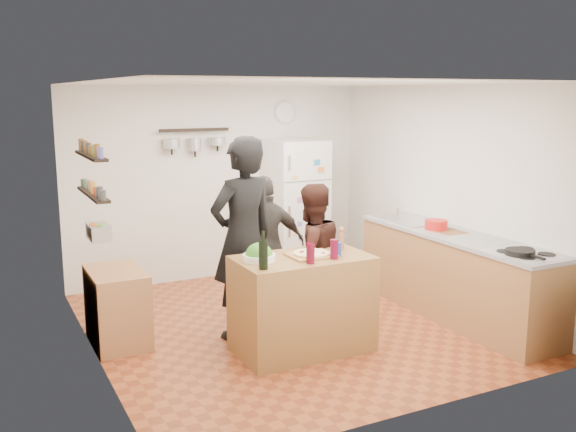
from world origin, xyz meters
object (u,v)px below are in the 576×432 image
counter_run (455,276)px  wall_clock (285,112)px  person_center (311,258)px  person_back (266,245)px  fridge (296,208)px  red_bowl (436,225)px  person_left (243,238)px  salt_canister (337,249)px  salad_bowl (259,258)px  skillet (520,252)px  prep_island (302,304)px  wine_bottle (263,255)px  side_table (117,307)px  pepper_mill (341,241)px

counter_run → wall_clock: bearing=105.9°
person_center → counter_run: (1.60, -0.34, -0.31)m
person_back → fridge: bearing=-122.7°
red_bowl → fridge: 2.14m
person_left → salt_canister: bearing=119.8°
salad_bowl → person_center: size_ratio=0.20×
skillet → red_bowl: size_ratio=1.09×
prep_island → wine_bottle: wine_bottle is taller
person_left → counter_run: bearing=154.5°
prep_island → wall_clock: 3.41m
salad_bowl → counter_run: 2.39m
skillet → person_center: bearing=138.8°
fridge → wall_clock: bearing=90.0°
person_center → person_back: (-0.18, 0.70, 0.00)m
person_left → wall_clock: wall_clock is taller
person_back → side_table: (-1.66, -0.15, -0.40)m
skillet → wall_clock: 3.85m
prep_island → skillet: (1.82, -0.89, 0.49)m
wine_bottle → pepper_mill: 0.99m
fridge → person_center: bearing=-113.4°
salt_canister → person_back: person_back is taller
prep_island → pepper_mill: bearing=6.3°
person_center → side_table: person_center is taller
salt_canister → person_left: size_ratio=0.06×
pepper_mill → red_bowl: bearing=12.6°
counter_run → side_table: 3.55m
person_back → side_table: size_ratio=1.91×
person_left → red_bowl: (2.22, -0.21, -0.03)m
wine_bottle → skillet: 2.42m
skillet → side_table: bearing=150.9°
fridge → wall_clock: 1.29m
salad_bowl → salt_canister: bearing=-13.3°
wine_bottle → salt_canister: bearing=7.1°
salt_canister → person_left: bearing=133.2°
side_table → wall_clock: bearing=33.0°
skillet → red_bowl: red_bowl is taller
wine_bottle → wall_clock: size_ratio=0.82×
pepper_mill → counter_run: bearing=1.4°
fridge → salad_bowl: bearing=-124.2°
red_bowl → side_table: bearing=169.9°
pepper_mill → wall_clock: wall_clock is taller
prep_island → salt_canister: bearing=-21.8°
pepper_mill → wall_clock: (0.72, 2.67, 1.15)m
salad_bowl → person_back: bearing=62.4°
pepper_mill → skillet: bearing=-34.4°
wine_bottle → pepper_mill: bearing=15.9°
counter_run → side_table: (-3.44, 0.88, -0.09)m
wine_bottle → counter_run: bearing=7.2°
person_center → person_back: person_back is taller
person_center → counter_run: bearing=163.7°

